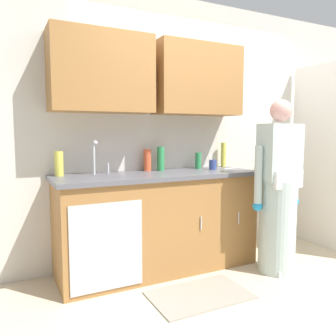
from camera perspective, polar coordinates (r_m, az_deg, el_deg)
ground_plane at (r=3.21m, az=13.59°, el=-18.56°), size 9.00×9.00×0.00m
kitchen_wall_with_uppers at (r=3.67m, az=2.33°, el=8.33°), size 4.80×0.44×2.70m
closet_door_panel at (r=4.26m, az=25.48°, el=1.71°), size 0.04×1.10×2.10m
counter_cabinet at (r=3.33m, az=-1.60°, el=-9.24°), size 1.90×0.62×0.90m
countertop at (r=3.24m, az=-1.58°, el=-1.18°), size 1.96×0.66×0.04m
sink at (r=3.06m, az=-10.79°, el=-1.60°), size 0.50×0.36×0.35m
person_at_sink at (r=3.39m, az=17.85°, el=-5.06°), size 0.55×0.34×1.62m
floor_mat at (r=2.98m, az=5.25°, el=-20.28°), size 0.80×0.50×0.01m
bottle_water_short at (r=3.42m, az=-3.44°, el=1.34°), size 0.08×0.08×0.22m
bottle_cleaner_spray at (r=3.14m, az=-17.66°, el=0.69°), size 0.07×0.07×0.22m
bottle_soap at (r=3.64m, az=5.03°, el=1.23°), size 0.06×0.06×0.17m
bottle_water_tall at (r=3.88m, az=9.20°, el=2.20°), size 0.06×0.06×0.27m
bottle_dish_liquid at (r=3.43m, az=-1.24°, el=1.56°), size 0.07×0.07×0.24m
cup_by_sink at (r=3.57m, az=7.45°, el=0.56°), size 0.08×0.08×0.10m
knife_on_counter at (r=3.70m, az=10.40°, el=-0.03°), size 0.24×0.09×0.01m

